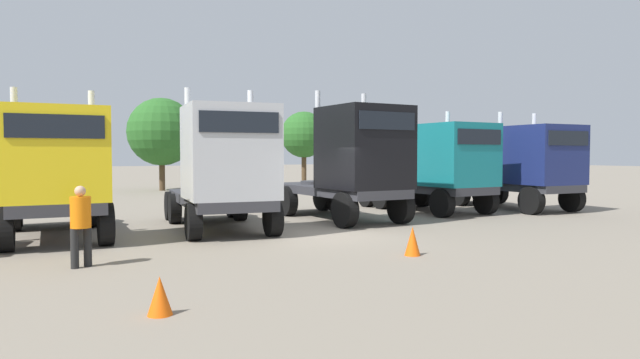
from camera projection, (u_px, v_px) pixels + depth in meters
name	position (u px, v px, depth m)	size (l,w,h in m)	color
ground	(329.00, 235.00, 16.00)	(200.00, 200.00, 0.00)	gray
semi_truck_yellow	(56.00, 172.00, 14.70)	(2.91, 6.56, 4.06)	#333338
semi_truck_silver	(225.00, 168.00, 16.32)	(3.36, 6.58, 4.26)	#333338
semi_truck_black	(353.00, 162.00, 18.99)	(2.63, 6.41, 4.46)	#333338
semi_truck_teal	(443.00, 166.00, 21.87)	(2.56, 6.08, 4.05)	#333338
semi_truck_navy	(528.00, 167.00, 22.92)	(2.91, 6.60, 4.03)	#333338
visitor_in_hivis	(81.00, 220.00, 11.35)	(0.52, 0.52, 1.66)	black
traffic_cone_mid	(412.00, 241.00, 12.71)	(0.36, 0.36, 0.66)	#F2590C
traffic_cone_far	(160.00, 296.00, 7.99)	(0.36, 0.36, 0.56)	#F2590C
oak_far_centre	(162.00, 132.00, 35.42)	(4.27, 4.27, 5.85)	#4C3823
oak_far_right	(304.00, 135.00, 41.04)	(3.37, 3.37, 5.42)	#4C3823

